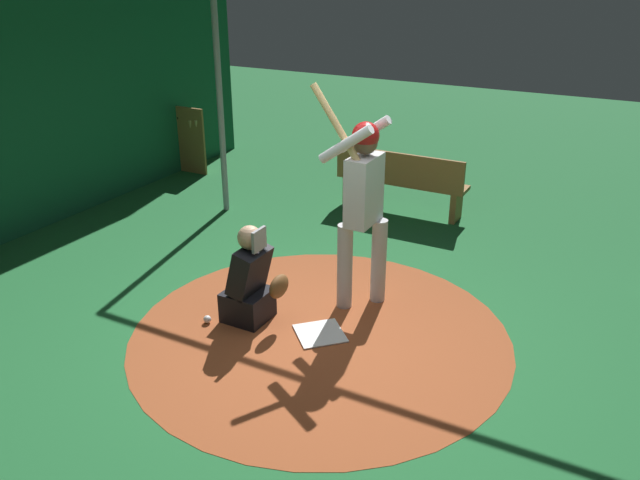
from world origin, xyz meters
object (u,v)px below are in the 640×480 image
at_px(batter, 363,197).
at_px(bat_rack, 188,142).
at_px(baseball_0, 207,319).
at_px(home_plate, 320,333).
at_px(catcher, 251,284).
at_px(bench, 400,180).

relative_size(batter, bat_rack, 2.06).
bearing_deg(baseball_0, batter, 43.45).
height_order(home_plate, catcher, catcher).
distance_m(batter, bench, 2.70).
xyz_separation_m(catcher, bench, (0.17, 3.33, 0.07)).
bearing_deg(home_plate, bench, 99.25).
relative_size(home_plate, bench, 0.24).
bearing_deg(catcher, bench, 87.12).
distance_m(batter, baseball_0, 1.86).
bearing_deg(home_plate, batter, 84.57).
relative_size(batter, bench, 1.22).
bearing_deg(batter, baseball_0, -136.55).
distance_m(bench, baseball_0, 3.65).
height_order(batter, catcher, batter).
xyz_separation_m(batter, bench, (-0.60, 2.55, -0.68)).
xyz_separation_m(bat_rack, baseball_0, (3.16, -3.67, -0.45)).
relative_size(home_plate, baseball_0, 5.68).
xyz_separation_m(home_plate, batter, (0.07, 0.71, 1.11)).
bearing_deg(bench, catcher, -92.88).
xyz_separation_m(catcher, baseball_0, (-0.34, -0.26, -0.34)).
distance_m(catcher, bat_rack, 4.89).
bearing_deg(baseball_0, catcher, 38.24).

